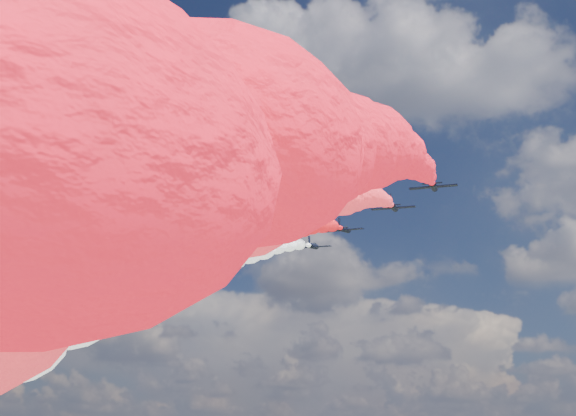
% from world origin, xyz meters
% --- Properties ---
extents(jet_0, '(9.07, 12.11, 4.92)m').
position_xyz_m(jet_0, '(-32.15, -5.59, 102.42)').
color(jet_0, black).
extents(jet_1, '(9.01, 12.06, 4.92)m').
position_xyz_m(jet_1, '(-22.78, 4.32, 102.42)').
color(jet_1, black).
extents(jet_2, '(8.67, 11.83, 4.92)m').
position_xyz_m(jet_2, '(-9.07, 13.22, 102.42)').
color(jet_2, black).
extents(trail_2, '(7.28, 123.86, 48.43)m').
position_xyz_m(trail_2, '(-9.07, -49.81, 80.80)').
color(trail_2, blue).
extents(jet_3, '(9.18, 12.19, 4.92)m').
position_xyz_m(jet_3, '(1.30, 11.37, 102.42)').
color(jet_3, black).
extents(trail_3, '(7.28, 123.86, 48.43)m').
position_xyz_m(trail_3, '(1.30, -51.66, 80.80)').
color(trail_3, white).
extents(jet_4, '(8.75, 11.88, 4.92)m').
position_xyz_m(jet_4, '(0.04, 26.82, 102.42)').
color(jet_4, black).
extents(trail_4, '(7.28, 123.86, 48.43)m').
position_xyz_m(trail_4, '(0.04, -36.21, 80.80)').
color(trail_4, white).
extents(jet_5, '(9.27, 12.25, 4.92)m').
position_xyz_m(jet_5, '(9.52, 15.19, 102.42)').
color(jet_5, black).
extents(trail_5, '(7.28, 123.86, 48.43)m').
position_xyz_m(trail_5, '(9.52, -47.84, 80.80)').
color(trail_5, red).
extents(jet_6, '(8.79, 11.91, 4.92)m').
position_xyz_m(jet_6, '(21.63, 2.74, 102.42)').
color(jet_6, black).
extents(trail_6, '(7.28, 123.86, 48.43)m').
position_xyz_m(trail_6, '(21.63, -60.29, 80.80)').
color(trail_6, '#FC2C39').
extents(jet_7, '(8.55, 11.74, 4.92)m').
position_xyz_m(jet_7, '(30.08, -7.57, 102.42)').
color(jet_7, black).
extents(trail_7, '(7.28, 123.86, 48.43)m').
position_xyz_m(trail_7, '(30.08, -70.60, 80.80)').
color(trail_7, red).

